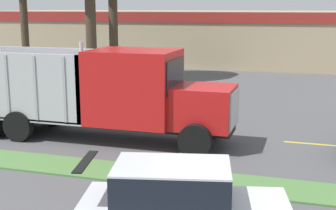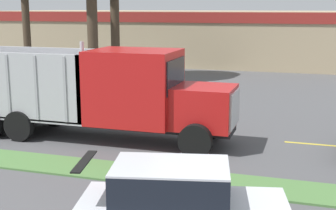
% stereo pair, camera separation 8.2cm
% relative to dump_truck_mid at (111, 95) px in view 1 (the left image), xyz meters
% --- Properties ---
extents(grass_verge, '(120.00, 1.54, 0.06)m').
position_rel_dump_truck_mid_xyz_m(grass_verge, '(1.04, -3.21, -1.65)').
color(grass_verge, '#517F42').
rests_on(grass_verge, ground_plane).
extents(centre_line_3, '(2.40, 0.14, 0.01)m').
position_rel_dump_truck_mid_xyz_m(centre_line_3, '(-3.49, 1.56, -1.68)').
color(centre_line_3, yellow).
rests_on(centre_line_3, ground_plane).
extents(centre_line_4, '(2.40, 0.14, 0.01)m').
position_rel_dump_truck_mid_xyz_m(centre_line_4, '(1.91, 1.56, -1.68)').
color(centre_line_4, yellow).
rests_on(centre_line_4, ground_plane).
extents(centre_line_5, '(2.40, 0.14, 0.01)m').
position_rel_dump_truck_mid_xyz_m(centre_line_5, '(7.31, 1.56, -1.68)').
color(centre_line_5, yellow).
rests_on(centre_line_5, ground_plane).
extents(dump_truck_mid, '(10.90, 2.69, 3.65)m').
position_rel_dump_truck_mid_xyz_m(dump_truck_mid, '(0.00, 0.00, 0.00)').
color(dump_truck_mid, black).
rests_on(dump_truck_mid, ground_plane).
extents(rally_car, '(4.55, 2.61, 1.72)m').
position_rel_dump_truck_mid_xyz_m(rally_car, '(4.46, -6.69, -0.83)').
color(rally_car, silver).
rests_on(rally_car, ground_plane).
extents(store_building_backdrop, '(33.27, 12.10, 4.46)m').
position_rel_dump_truck_mid_xyz_m(store_building_backdrop, '(-4.72, 26.27, 0.55)').
color(store_building_backdrop, tan).
rests_on(store_building_backdrop, ground_plane).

